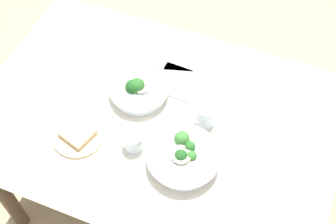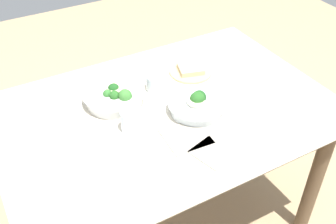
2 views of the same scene
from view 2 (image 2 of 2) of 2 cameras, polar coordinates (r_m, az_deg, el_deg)
The scene contains 12 objects.
ground_plane at distance 2.30m, azimuth -0.15°, elevation -15.07°, with size 6.00×6.00×0.00m, color tan.
dining_table at distance 1.82m, azimuth -0.19°, elevation -2.51°, with size 1.45×0.99×0.78m.
broccoli_bowl_far at distance 1.78m, azimuth -7.55°, elevation 2.18°, with size 0.27×0.27×0.09m.
broccoli_bowl_near at distance 1.72m, azimuth 4.08°, elevation 1.00°, with size 0.25×0.25×0.10m.
bread_side_plate at distance 1.98m, azimuth 3.21°, elevation 5.83°, with size 0.21×0.21×0.04m.
water_glass_center at distance 1.61m, azimuth -5.29°, elevation -1.30°, with size 0.08×0.08×0.10m, color silver.
water_glass_side at distance 1.84m, azimuth -1.87°, elevation 4.13°, with size 0.08×0.08×0.08m, color silver.
fork_by_far_bowl at distance 1.84m, azimuth 16.35°, elevation 0.96°, with size 0.10×0.08×0.00m.
fork_by_near_bowl at distance 1.53m, azimuth -5.42°, elevation -6.31°, with size 0.02×0.11×0.00m.
table_knife_left at distance 1.81m, azimuth -15.10°, elevation 0.66°, with size 0.20×0.01×0.00m, color #B7B7BC.
napkin_folded_upper at distance 1.60m, azimuth 2.59°, elevation -3.53°, with size 0.17×0.17×0.01m, color #B1A997.
napkin_folded_lower at distance 1.56m, azimuth 6.99°, elevation -5.21°, with size 0.19×0.14×0.01m, color #B1A997.
Camera 2 is at (-0.67, -1.20, 1.85)m, focal length 43.12 mm.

